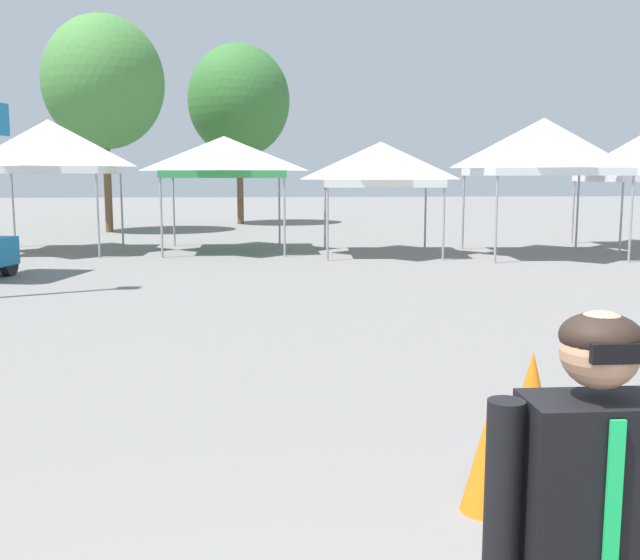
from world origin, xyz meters
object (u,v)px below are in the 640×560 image
at_px(canopy_tent_far_right, 49,147).
at_px(person_foreground, 589,555).
at_px(traffic_cone_lot_center, 486,463).
at_px(tree_behind_tents_left, 239,101).
at_px(canopy_tent_left_of_center, 381,164).
at_px(traffic_cone_near_barrier, 532,387).
at_px(tree_behind_tents_right, 104,83).
at_px(canopy_tent_behind_center, 224,157).
at_px(canopy_tent_far_left, 543,147).

bearing_deg(canopy_tent_far_right, person_foreground, -70.78).
distance_m(canopy_tent_far_right, traffic_cone_lot_center, 18.37).
bearing_deg(tree_behind_tents_left, traffic_cone_lot_center, -85.62).
height_order(canopy_tent_left_of_center, traffic_cone_near_barrier, canopy_tent_left_of_center).
relative_size(canopy_tent_left_of_center, tree_behind_tents_right, 0.41).
xyz_separation_m(canopy_tent_left_of_center, tree_behind_tents_right, (-8.92, 8.59, 3.09)).
bearing_deg(traffic_cone_lot_center, person_foreground, -101.07).
bearing_deg(traffic_cone_near_barrier, canopy_tent_far_right, 118.18).
height_order(canopy_tent_behind_center, traffic_cone_lot_center, canopy_tent_behind_center).
bearing_deg(canopy_tent_far_left, person_foreground, -111.10).
relative_size(canopy_tent_behind_center, canopy_tent_far_left, 0.92).
relative_size(tree_behind_tents_right, traffic_cone_lot_center, 12.30).
height_order(canopy_tent_far_left, tree_behind_tents_left, tree_behind_tents_left).
distance_m(canopy_tent_behind_center, traffic_cone_lot_center, 16.97).
relative_size(canopy_tent_left_of_center, traffic_cone_near_barrier, 5.14).
height_order(person_foreground, traffic_cone_lot_center, person_foreground).
xyz_separation_m(canopy_tent_behind_center, traffic_cone_lot_center, (2.34, -16.65, -2.33)).
relative_size(canopy_tent_far_right, tree_behind_tents_right, 0.46).
bearing_deg(canopy_tent_far_left, traffic_cone_near_barrier, -111.70).
relative_size(canopy_tent_far_left, tree_behind_tents_left, 0.48).
height_order(canopy_tent_far_right, canopy_tent_left_of_center, canopy_tent_far_right).
xyz_separation_m(canopy_tent_left_of_center, person_foreground, (-2.37, -17.78, -1.40)).
xyz_separation_m(canopy_tent_far_right, traffic_cone_near_barrier, (8.08, -15.08, -2.61)).
height_order(canopy_tent_left_of_center, canopy_tent_far_left, canopy_tent_far_left).
distance_m(canopy_tent_left_of_center, traffic_cone_near_barrier, 13.92).
height_order(person_foreground, tree_behind_tents_right, tree_behind_tents_right).
bearing_deg(person_foreground, tree_behind_tents_right, 103.94).
xyz_separation_m(canopy_tent_left_of_center, tree_behind_tents_left, (-4.05, 12.80, 2.88)).
distance_m(tree_behind_tents_left, tree_behind_tents_right, 6.43).
relative_size(canopy_tent_behind_center, traffic_cone_near_barrier, 5.31).
bearing_deg(canopy_tent_far_right, traffic_cone_lot_center, -66.86).
height_order(canopy_tent_far_left, tree_behind_tents_right, tree_behind_tents_right).
xyz_separation_m(canopy_tent_far_right, tree_behind_tents_right, (0.13, 7.24, 2.60)).
bearing_deg(traffic_cone_lot_center, tree_behind_tents_right, 106.33).
xyz_separation_m(canopy_tent_far_right, canopy_tent_far_left, (13.30, -1.97, -0.03)).
bearing_deg(person_foreground, canopy_tent_far_left, 68.90).
distance_m(canopy_tent_far_right, traffic_cone_near_barrier, 17.31).
bearing_deg(traffic_cone_near_barrier, person_foreground, -109.13).
relative_size(canopy_tent_far_right, traffic_cone_near_barrier, 5.72).
distance_m(canopy_tent_behind_center, person_foreground, 19.22).
xyz_separation_m(canopy_tent_behind_center, traffic_cone_near_barrier, (3.28, -15.01, -2.33)).
bearing_deg(tree_behind_tents_right, canopy_tent_left_of_center, -43.94).
distance_m(canopy_tent_left_of_center, canopy_tent_far_left, 4.32).
bearing_deg(canopy_tent_behind_center, canopy_tent_left_of_center, -16.86).
xyz_separation_m(canopy_tent_left_of_center, traffic_cone_lot_center, (-1.90, -15.36, -2.11)).
relative_size(canopy_tent_far_right, traffic_cone_lot_center, 5.66).
relative_size(canopy_tent_behind_center, person_foreground, 1.91).
xyz_separation_m(canopy_tent_far_right, person_foreground, (6.67, -19.14, -1.89)).
xyz_separation_m(tree_behind_tents_right, traffic_cone_near_barrier, (7.96, -22.32, -5.21)).
bearing_deg(tree_behind_tents_left, canopy_tent_far_left, -58.24).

